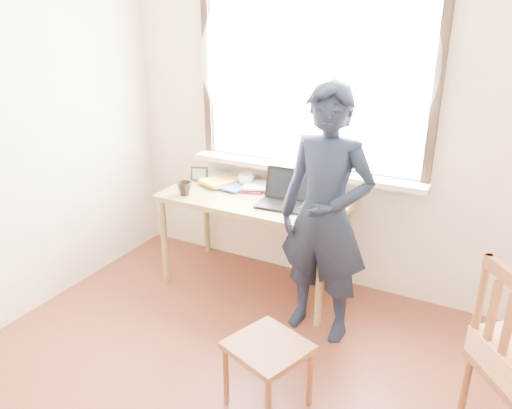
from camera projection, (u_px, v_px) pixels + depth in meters
The scene contains 12 objects.
room_shell at pixel (190, 123), 2.05m from camera, with size 3.52×4.02×2.61m.
desk at pixel (255, 206), 3.77m from camera, with size 1.40×0.70×0.75m.
laptop at pixel (285, 196), 3.59m from camera, with size 0.38×0.31×0.24m.
mug_white at pixel (246, 180), 3.95m from camera, with size 0.12×0.12×0.10m, color white.
mug_dark at pixel (185, 189), 3.75m from camera, with size 0.11×0.11×0.10m, color black.
mouse at pixel (305, 209), 3.46m from camera, with size 0.10×0.07×0.04m, color black.
desk_clutter at pixel (250, 184), 3.94m from camera, with size 0.77×0.48×0.04m.
book_a at pixel (220, 177), 4.13m from camera, with size 0.20×0.27×0.03m, color white.
book_b at pixel (322, 196), 3.74m from camera, with size 0.19×0.26×0.02m, color white.
picture_frame at pixel (199, 175), 4.05m from camera, with size 0.14×0.07×0.11m.
work_chair at pixel (268, 354), 2.69m from camera, with size 0.49×0.48×0.40m.
person at pixel (325, 216), 3.16m from camera, with size 0.62×0.40×1.68m, color black.
Camera 1 is at (1.17, -1.46, 2.08)m, focal length 35.00 mm.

